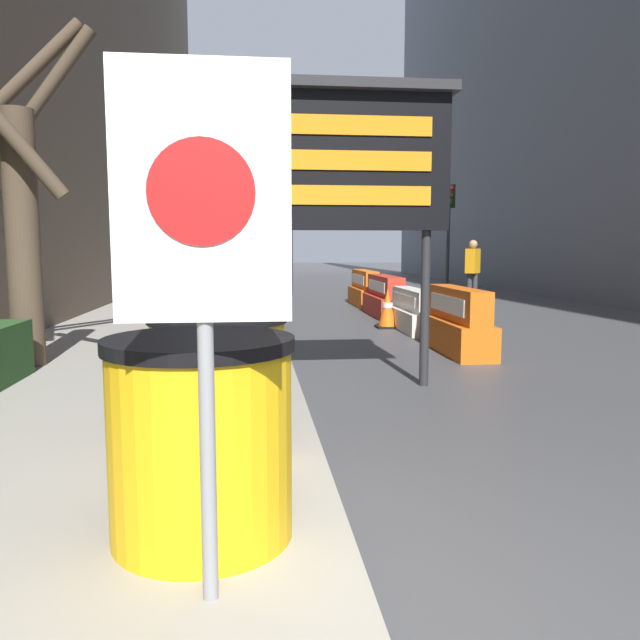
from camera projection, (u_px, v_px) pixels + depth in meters
name	position (u px, v px, depth m)	size (l,w,h in m)	color
bare_tree	(19.00, 192.00, 6.92)	(1.61, 1.75, 4.05)	#4C3D2D
barrel_drum_foreground	(201.00, 437.00, 2.84)	(0.86, 0.86, 0.93)	yellow
barrel_drum_middle	(219.00, 386.00, 3.90)	(0.86, 0.86, 0.93)	yellow
warning_sign	(203.00, 233.00, 2.20)	(0.63, 0.08, 1.98)	gray
message_board	(349.00, 161.00, 6.43)	(2.21, 0.36, 3.17)	#28282B
jersey_barrier_orange_far	(458.00, 324.00, 8.89)	(0.54, 1.87, 0.93)	orange
jersey_barrier_white	(413.00, 312.00, 11.33)	(0.56, 1.97, 0.75)	silver
jersey_barrier_red_striped	(385.00, 298.00, 13.70)	(0.63, 2.14, 0.89)	red
jersey_barrier_orange_near	(365.00, 290.00, 16.16)	(0.56, 2.14, 0.91)	orange
traffic_cone_near	(380.00, 287.00, 18.86)	(0.35, 0.35, 0.63)	black
traffic_cone_mid	(388.00, 309.00, 11.65)	(0.42, 0.42, 0.75)	black
traffic_cone_far	(468.00, 314.00, 10.96)	(0.39, 0.39, 0.69)	black
traffic_light_near_curb	(291.00, 202.00, 19.36)	(0.28, 0.45, 4.02)	#2D2D30
traffic_light_far_side	(450.00, 213.00, 22.90)	(0.28, 0.45, 3.79)	#2D2D30
pedestrian_worker	(473.00, 266.00, 16.58)	(0.49, 0.51, 1.70)	#333338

